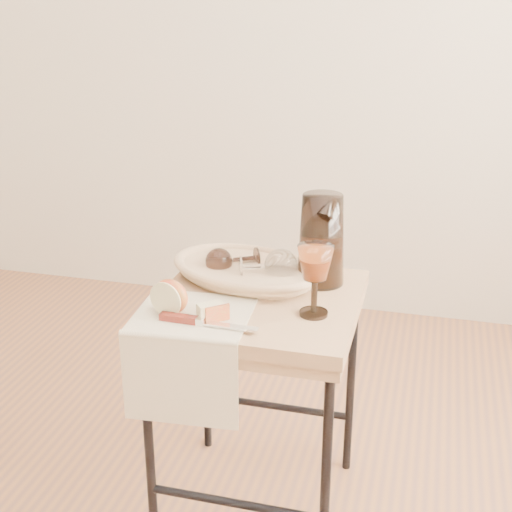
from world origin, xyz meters
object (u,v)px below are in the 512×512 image
(goblet_lying_a, at_px, (235,260))
(pitcher, at_px, (321,239))
(bread_basket, at_px, (246,272))
(tea_towel, at_px, (193,315))
(wine_goblet, at_px, (315,281))
(apple_half, at_px, (171,296))
(side_table, at_px, (258,406))
(table_knife, at_px, (204,321))
(goblet_lying_b, at_px, (264,266))

(goblet_lying_a, distance_m, pitcher, 0.24)
(bread_basket, bearing_deg, tea_towel, -89.59)
(wine_goblet, bearing_deg, goblet_lying_a, 144.03)
(tea_towel, distance_m, apple_half, 0.07)
(pitcher, bearing_deg, apple_half, -112.43)
(side_table, relative_size, table_knife, 2.75)
(goblet_lying_b, bearing_deg, table_knife, -126.46)
(pitcher, bearing_deg, bread_basket, -144.27)
(goblet_lying_b, relative_size, apple_half, 1.52)
(tea_towel, xyz_separation_m, pitcher, (0.26, 0.28, 0.12))
(goblet_lying_b, bearing_deg, side_table, -107.54)
(goblet_lying_a, relative_size, pitcher, 0.42)
(table_knife, bearing_deg, pitcher, 59.21)
(tea_towel, distance_m, table_knife, 0.07)
(wine_goblet, bearing_deg, pitcher, 95.54)
(goblet_lying_a, bearing_deg, table_knife, 62.12)
(side_table, xyz_separation_m, goblet_lying_a, (-0.09, 0.12, 0.37))
(tea_towel, bearing_deg, side_table, 44.59)
(bread_basket, distance_m, table_knife, 0.29)
(apple_half, bearing_deg, pitcher, 56.30)
(side_table, bearing_deg, pitcher, 46.00)
(tea_towel, xyz_separation_m, goblet_lying_b, (0.12, 0.22, 0.05))
(bread_basket, distance_m, goblet_lying_a, 0.05)
(bread_basket, bearing_deg, apple_half, -99.61)
(wine_goblet, bearing_deg, goblet_lying_b, 138.42)
(tea_towel, bearing_deg, table_knife, -51.02)
(tea_towel, bearing_deg, goblet_lying_a, 79.27)
(goblet_lying_b, xyz_separation_m, apple_half, (-0.17, -0.23, -0.01))
(bread_basket, relative_size, apple_half, 4.02)
(tea_towel, distance_m, goblet_lying_b, 0.26)
(pitcher, relative_size, apple_half, 3.03)
(tea_towel, xyz_separation_m, table_knife, (0.05, -0.05, 0.01))
(side_table, height_order, goblet_lying_a, goblet_lying_a)
(goblet_lying_b, height_order, apple_half, goblet_lying_b)
(bread_basket, distance_m, goblet_lying_b, 0.07)
(side_table, distance_m, goblet_lying_a, 0.40)
(wine_goblet, bearing_deg, side_table, 158.17)
(tea_towel, bearing_deg, goblet_lying_b, 57.54)
(bread_basket, relative_size, goblet_lying_a, 3.12)
(wine_goblet, bearing_deg, table_knife, -150.99)
(goblet_lying_a, bearing_deg, side_table, 97.80)
(side_table, relative_size, goblet_lying_b, 4.57)
(table_knife, bearing_deg, bread_basket, 88.52)
(goblet_lying_a, xyz_separation_m, goblet_lying_b, (0.09, -0.04, 0.01))
(side_table, distance_m, pitcher, 0.48)
(apple_half, bearing_deg, wine_goblet, 28.19)
(goblet_lying_a, height_order, wine_goblet, wine_goblet)
(goblet_lying_a, bearing_deg, goblet_lying_b, 125.69)
(tea_towel, bearing_deg, wine_goblet, 12.00)
(tea_towel, height_order, table_knife, table_knife)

